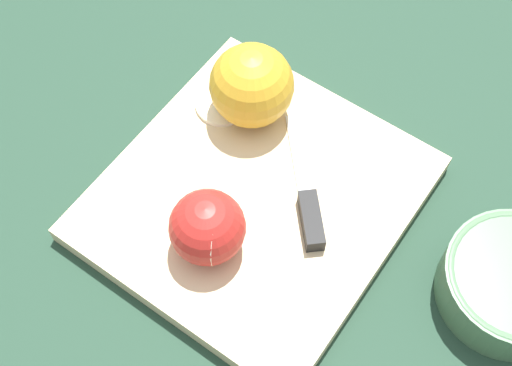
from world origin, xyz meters
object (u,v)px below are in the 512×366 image
(apple_half_right, at_px, (252,85))
(bowl, at_px, (512,283))
(knife, at_px, (309,208))
(apple_half_left, at_px, (209,228))

(apple_half_right, relative_size, bowl, 0.66)
(apple_half_right, height_order, knife, apple_half_right)
(apple_half_left, height_order, bowl, apple_half_left)
(knife, height_order, bowl, bowl)
(apple_half_left, relative_size, apple_half_right, 0.82)
(apple_half_left, height_order, apple_half_right, apple_half_right)
(apple_half_right, bearing_deg, bowl, -81.18)
(apple_half_right, relative_size, knife, 0.71)
(apple_half_right, xyz_separation_m, knife, (-0.06, -0.12, -0.04))
(apple_half_right, bearing_deg, apple_half_left, -145.48)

